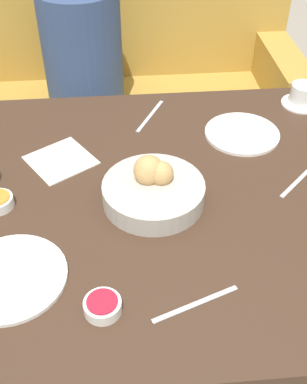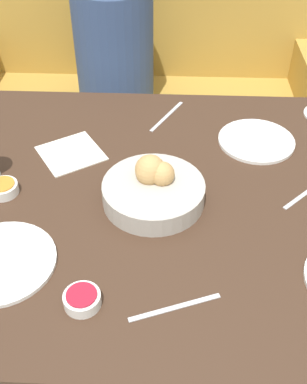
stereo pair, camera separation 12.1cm
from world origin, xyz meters
TOP-DOWN VIEW (x-y plane):
  - ground_plane at (0.00, 0.00)m, footprint 10.00×10.00m
  - dining_table at (0.00, 0.00)m, footprint 1.55×1.04m
  - couch at (-0.17, 1.11)m, footprint 1.68×0.70m
  - seated_person at (-0.27, 0.95)m, footprint 0.33×0.42m
  - bread_basket at (-0.07, -0.02)m, footprint 0.26×0.26m
  - plate_near_left at (-0.40, -0.25)m, footprint 0.25×0.25m
  - plate_far_center at (0.23, 0.25)m, footprint 0.22×0.22m
  - jam_bowl_berry at (-0.20, -0.35)m, footprint 0.08×0.08m
  - jam_bowl_honey at (-0.46, -0.01)m, footprint 0.08×0.08m
  - fork_silver at (-0.04, 0.38)m, footprint 0.10×0.18m
  - knife_silver at (-0.01, -0.35)m, footprint 0.19×0.08m
  - spoon_coffee at (0.32, 0.01)m, footprint 0.12×0.11m
  - napkin at (-0.31, 0.17)m, footprint 0.22×0.22m

SIDE VIEW (x-z plane):
  - ground_plane at x=0.00m, z-range 0.00..0.00m
  - couch at x=-0.17m, z-range -0.12..0.75m
  - seated_person at x=-0.27m, z-range -0.08..1.04m
  - dining_table at x=0.00m, z-range 0.28..0.99m
  - fork_silver at x=-0.04m, z-range 0.71..0.71m
  - knife_silver at x=-0.01m, z-range 0.71..0.71m
  - spoon_coffee at x=0.32m, z-range 0.71..0.71m
  - napkin at x=-0.31m, z-range 0.71..0.71m
  - plate_near_left at x=-0.40m, z-range 0.71..0.72m
  - plate_far_center at x=0.23m, z-range 0.71..0.72m
  - jam_bowl_berry at x=-0.20m, z-range 0.71..0.74m
  - jam_bowl_honey at x=-0.46m, z-range 0.71..0.74m
  - bread_basket at x=-0.07m, z-range 0.69..0.80m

